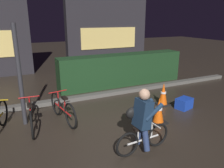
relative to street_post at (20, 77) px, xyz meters
The scene contains 11 objects.
ground_plane 2.47m from the street_post, 33.51° to the right, with size 40.00×40.00×0.00m, color #2D261E.
sidewalk_curb 2.35m from the street_post, 28.89° to the left, with size 12.00×0.24×0.12m, color #56544F.
hedge_row 4.12m from the street_post, 27.74° to the left, with size 4.80×0.70×1.16m, color #19381C.
storefront_right 7.81m from the street_post, 51.16° to the left, with size 4.54×0.54×5.05m.
street_post is the anchor object (origin of this frame).
parked_bike_center_left 0.92m from the street_post, 69.52° to the right, with size 0.46×1.51×0.69m.
parked_bike_center_right 1.23m from the street_post, 15.19° to the right, with size 0.46×1.51×0.70m.
traffic_cone_near 3.31m from the street_post, 24.00° to the right, with size 0.36×0.36×0.63m.
traffic_cone_far 3.85m from the street_post, ahead, with size 0.36×0.36×0.66m.
blue_crate 4.31m from the street_post, 12.40° to the right, with size 0.44×0.32×0.30m, color #193DB7.
cyclist 2.90m from the street_post, 48.23° to the right, with size 1.19×0.50×1.25m.
Camera 1 is at (-1.96, -3.98, 2.43)m, focal length 35.09 mm.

